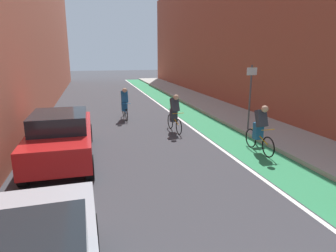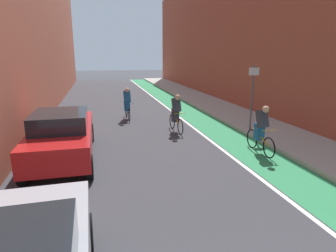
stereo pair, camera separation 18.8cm
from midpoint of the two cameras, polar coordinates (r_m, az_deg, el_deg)
name	(u,v)px [view 1 (the left image)]	position (r m, az deg, el deg)	size (l,w,h in m)	color
ground_plane	(130,115)	(15.99, -7.74, 2.21)	(87.66, 87.66, 0.00)	#38383D
bike_lane_paint	(176,106)	(18.54, 1.30, 3.96)	(1.60, 39.84, 0.00)	#2D8451
lane_divider_stripe	(162,106)	(18.32, -1.41, 3.84)	(0.12, 39.84, 0.00)	white
sidewalk_right	(206,103)	(19.20, 7.25, 4.41)	(2.53, 39.84, 0.14)	#A8A59E
building_facade_left	(8,0)	(18.17, -29.07, 20.76)	(3.00, 39.84, 11.77)	#9E4C38
building_facade_right	(231,31)	(21.82, 11.91, 17.67)	(2.40, 35.84, 9.48)	#9E4C38
parked_sedan_red	(61,135)	(9.55, -20.66, -1.73)	(1.84, 4.69, 1.53)	red
cyclist_mid	(260,129)	(10.08, 17.04, -0.50)	(0.48, 1.72, 1.62)	black
cyclist_trailing	(174,113)	(12.24, 0.81, 2.59)	(0.48, 1.69, 1.60)	black
cyclist_far	(125,102)	(14.82, -8.86, 4.57)	(0.48, 1.67, 1.59)	black
street_sign_post	(250,92)	(12.38, 15.40, 6.47)	(0.44, 0.07, 2.64)	#4C4C51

